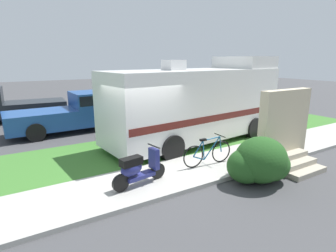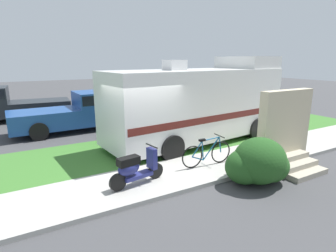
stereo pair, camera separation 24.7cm
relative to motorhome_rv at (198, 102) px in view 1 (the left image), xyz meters
name	(u,v)px [view 1 (the left image)]	position (x,y,z in m)	size (l,w,h in m)	color
ground_plane	(146,165)	(-2.95, -1.23, -1.61)	(80.00, 80.00, 0.00)	#424244
sidewalk	(166,177)	(-2.95, -2.43, -1.55)	(24.00, 2.00, 0.12)	#ADAAA3
grass_strip	(128,151)	(-2.95, 0.27, -1.57)	(24.00, 3.40, 0.08)	#3D752D
motorhome_rv	(198,102)	(0.00, 0.00, 0.00)	(7.66, 3.04, 3.40)	silver
scooter	(138,169)	(-3.88, -2.58, -1.04)	(1.58, 0.56, 0.97)	black
bicycle	(208,153)	(-1.46, -2.43, -1.11)	(1.72, 0.52, 0.90)	black
pickup_truck_near	(80,110)	(-3.58, 4.41, -0.66)	(5.29, 2.19, 1.78)	#1E478C
porch_steps	(286,136)	(0.72, -3.52, -0.65)	(2.00, 1.26, 2.40)	#B2A893
bush_by_porch	(259,162)	(-0.90, -3.91, -1.03)	(1.76, 1.32, 1.25)	#23511E
bottle_green	(245,148)	(0.55, -2.08, -1.40)	(0.08, 0.08, 0.23)	#B2B2B7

